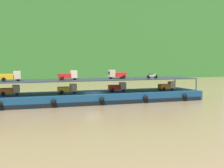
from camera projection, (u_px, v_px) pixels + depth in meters
ground_plane at (94, 102)px, 48.66m from camera, size 400.00×400.00×0.00m
hillside_far_bank at (36, 28)px, 114.95m from camera, size 136.12×40.63×31.91m
cargo_barge at (94, 97)px, 48.58m from camera, size 33.96×7.97×1.50m
cargo_rack at (94, 80)px, 48.40m from camera, size 32.36×6.56×2.00m
mini_truck_lower_stern at (10, 90)px, 44.90m from camera, size 2.79×1.30×1.38m
mini_truck_lower_aft at (68, 89)px, 46.98m from camera, size 2.77×1.26×1.38m
mini_truck_lower_mid at (118, 87)px, 50.38m from camera, size 2.79×1.28×1.38m
mini_truck_lower_fore at (167, 86)px, 52.25m from camera, size 2.76×1.23×1.38m
mini_truck_upper_stern at (11, 76)px, 44.01m from camera, size 2.78×1.27×1.38m
mini_truck_upper_mid at (68, 75)px, 46.58m from camera, size 2.78×1.27×1.38m
mini_truck_upper_fore at (117, 74)px, 49.84m from camera, size 2.74×1.21×1.38m
motorcycle_upper_port at (152, 76)px, 49.55m from camera, size 1.90×0.55×0.87m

